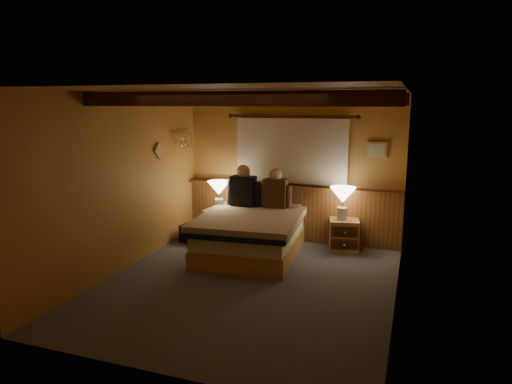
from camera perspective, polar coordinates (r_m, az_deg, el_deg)
The scene contains 19 objects.
floor at distance 5.93m, azimuth -1.01°, elevation -11.36°, with size 4.20×4.20×0.00m, color #4B4F5A.
ceiling at distance 5.49m, azimuth -1.10°, elevation 12.48°, with size 4.20×4.20×0.00m, color #E19A54.
wall_back at distance 7.56m, azimuth 4.52°, elevation 2.95°, with size 3.60×3.60×0.00m, color #B28840.
wall_left at distance 6.43m, azimuth -16.26°, elevation 1.10°, with size 4.20×4.20×0.00m, color #B28840.
wall_right at distance 5.25m, azimuth 17.69°, elevation -1.16°, with size 4.20×4.20×0.00m, color #B28840.
wall_front at distance 3.75m, azimuth -12.39°, elevation -5.70°, with size 3.60×3.60×0.00m, color #B28840.
wainscot at distance 7.64m, azimuth 4.31°, elevation -2.43°, with size 3.60×0.23×0.94m.
curtain_window at distance 7.46m, azimuth 4.41°, elevation 5.32°, with size 2.18×0.09×1.11m.
ceiling_beams at distance 5.63m, azimuth -0.55°, elevation 11.53°, with size 3.60×1.65×0.16m.
coat_rail at distance 7.66m, azimuth -9.08°, elevation 6.47°, with size 0.05×0.55×0.24m.
framed_print at distance 7.27m, azimuth 14.88°, elevation 5.07°, with size 0.30×0.04×0.25m.
bed at distance 6.88m, azimuth -0.64°, elevation -5.28°, with size 1.58×1.95×0.63m.
nightstand_left at distance 7.64m, azimuth -4.40°, elevation -4.12°, with size 0.53×0.49×0.53m.
nightstand_right at distance 7.27m, azimuth 10.93°, elevation -5.27°, with size 0.52×0.48×0.49m.
lamp_left at distance 7.49m, azimuth -4.67°, elevation 0.29°, with size 0.37×0.37×0.48m.
lamp_right at distance 7.10m, azimuth 10.79°, elevation -0.61°, with size 0.39×0.39×0.51m.
person_left at distance 7.34m, azimuth -1.58°, elevation 0.40°, with size 0.57×0.23×0.69m.
person_right at distance 7.25m, azimuth 2.46°, elevation 0.10°, with size 0.53×0.22×0.65m.
duffel_bag at distance 7.61m, azimuth -7.54°, elevation -5.15°, with size 0.50×0.33×0.34m.
Camera 1 is at (1.92, -5.14, 2.27)m, focal length 32.00 mm.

